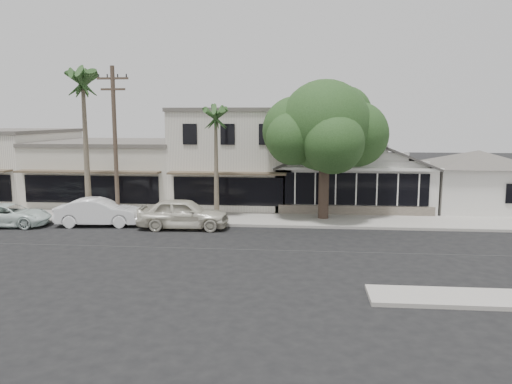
# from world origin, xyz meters

# --- Properties ---
(ground) EXTENTS (140.00, 140.00, 0.00)m
(ground) POSITION_xyz_m (0.00, 0.00, 0.00)
(ground) COLOR black
(ground) RESTS_ON ground
(sidewalk_north) EXTENTS (90.00, 3.50, 0.15)m
(sidewalk_north) POSITION_xyz_m (-8.00, 6.75, 0.07)
(sidewalk_north) COLOR #9E9991
(sidewalk_north) RESTS_ON ground
(corner_shop) EXTENTS (10.40, 8.60, 5.10)m
(corner_shop) POSITION_xyz_m (5.00, 12.47, 2.62)
(corner_shop) COLOR white
(corner_shop) RESTS_ON ground
(side_cottage) EXTENTS (6.00, 6.00, 3.00)m
(side_cottage) POSITION_xyz_m (13.20, 11.50, 1.50)
(side_cottage) COLOR white
(side_cottage) RESTS_ON ground
(row_building_near) EXTENTS (8.00, 10.00, 6.50)m
(row_building_near) POSITION_xyz_m (-3.00, 13.50, 3.25)
(row_building_near) COLOR silver
(row_building_near) RESTS_ON ground
(row_building_midnear) EXTENTS (10.00, 10.00, 4.20)m
(row_building_midnear) POSITION_xyz_m (-12.00, 13.50, 2.10)
(row_building_midnear) COLOR beige
(row_building_midnear) RESTS_ON ground
(utility_pole) EXTENTS (1.80, 0.24, 9.00)m
(utility_pole) POSITION_xyz_m (-9.00, 5.20, 4.79)
(utility_pole) COLOR brown
(utility_pole) RESTS_ON ground
(car_0) EXTENTS (5.11, 2.27, 1.71)m
(car_0) POSITION_xyz_m (-4.87, 4.19, 0.86)
(car_0) COLOR beige
(car_0) RESTS_ON ground
(car_1) EXTENTS (4.89, 2.14, 1.56)m
(car_1) POSITION_xyz_m (-9.87, 4.50, 0.78)
(car_1) COLOR white
(car_1) RESTS_ON ground
(car_2) EXTENTS (4.71, 2.45, 1.27)m
(car_2) POSITION_xyz_m (-14.87, 3.87, 0.63)
(car_2) COLOR white
(car_2) RESTS_ON ground
(shade_tree) EXTENTS (7.51, 6.79, 8.34)m
(shade_tree) POSITION_xyz_m (2.89, 7.39, 5.49)
(shade_tree) COLOR #47362B
(shade_tree) RESTS_ON ground
(palm_east) EXTENTS (2.28, 2.28, 7.14)m
(palm_east) POSITION_xyz_m (-3.38, 6.41, 6.12)
(palm_east) COLOR #726651
(palm_east) RESTS_ON ground
(palm_mid) EXTENTS (3.38, 3.38, 9.35)m
(palm_mid) POSITION_xyz_m (-11.01, 5.77, 8.06)
(palm_mid) COLOR #726651
(palm_mid) RESTS_ON ground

